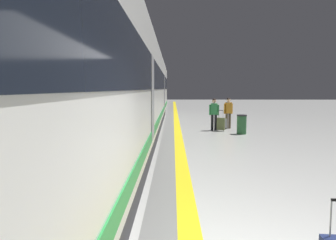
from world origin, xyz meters
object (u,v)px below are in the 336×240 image
at_px(waste_bin, 242,124).
at_px(passenger_near, 214,112).
at_px(high_speed_train, 124,79).
at_px(passenger_mid, 228,111).
at_px(suitcase_mid, 223,123).
at_px(suitcase_near, 221,124).

bearing_deg(waste_bin, passenger_near, 130.95).
xyz_separation_m(high_speed_train, passenger_mid, (4.92, 4.20, -1.55)).
distance_m(high_speed_train, suitcase_mid, 6.43).
height_order(passenger_mid, suitcase_mid, passenger_mid).
distance_m(passenger_mid, waste_bin, 2.20).
bearing_deg(passenger_mid, suitcase_mid, -139.11).
relative_size(high_speed_train, suitcase_near, 31.01).
height_order(high_speed_train, passenger_near, high_speed_train).
height_order(high_speed_train, passenger_mid, high_speed_train).
xyz_separation_m(suitcase_near, suitcase_mid, (0.22, 0.80, -0.07)).
bearing_deg(passenger_mid, high_speed_train, -139.55).
bearing_deg(suitcase_mid, waste_bin, -72.44).
relative_size(passenger_near, waste_bin, 1.79).
relative_size(passenger_mid, suitcase_mid, 3.04).
height_order(passenger_near, passenger_mid, passenger_mid).
bearing_deg(passenger_near, waste_bin, -49.05).
xyz_separation_m(suitcase_near, waste_bin, (0.81, -1.05, 0.09)).
bearing_deg(passenger_mid, suitcase_near, -116.87).
xyz_separation_m(suitcase_near, passenger_mid, (0.54, 1.07, 0.59)).
bearing_deg(passenger_near, passenger_mid, 43.64).
relative_size(passenger_mid, waste_bin, 1.81).
bearing_deg(suitcase_near, passenger_mid, 63.13).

